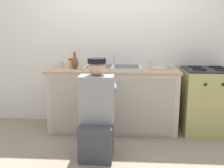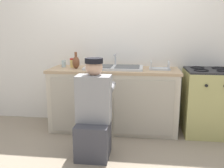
{
  "view_description": "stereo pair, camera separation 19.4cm",
  "coord_description": "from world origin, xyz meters",
  "px_view_note": "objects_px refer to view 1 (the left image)",
  "views": [
    {
      "loc": [
        0.21,
        -3.12,
        1.4
      ],
      "look_at": [
        0.0,
        0.1,
        0.7
      ],
      "focal_mm": 40.0,
      "sensor_mm": 36.0,
      "label": 1
    },
    {
      "loc": [
        0.4,
        -3.11,
        1.4
      ],
      "look_at": [
        0.0,
        0.1,
        0.7
      ],
      "focal_mm": 40.0,
      "sensor_mm": 36.0,
      "label": 2
    }
  ],
  "objects_px": {
    "condiment_jar": "(71,63)",
    "plumber_person": "(97,117)",
    "dish_rack_tray": "(158,67)",
    "water_glass": "(62,64)",
    "vase_decorative": "(75,62)",
    "stove_range": "(205,100)",
    "sink_double_basin": "(113,67)"
  },
  "relations": [
    {
      "from": "stove_range",
      "to": "vase_decorative",
      "type": "distance_m",
      "value": 1.88
    },
    {
      "from": "water_glass",
      "to": "condiment_jar",
      "type": "xyz_separation_m",
      "value": [
        0.12,
        0.02,
        0.01
      ]
    },
    {
      "from": "vase_decorative",
      "to": "dish_rack_tray",
      "type": "distance_m",
      "value": 1.15
    },
    {
      "from": "stove_range",
      "to": "plumber_person",
      "type": "distance_m",
      "value": 1.63
    },
    {
      "from": "plumber_person",
      "to": "dish_rack_tray",
      "type": "xyz_separation_m",
      "value": [
        0.76,
        0.82,
        0.44
      ]
    },
    {
      "from": "water_glass",
      "to": "dish_rack_tray",
      "type": "height_order",
      "value": "dish_rack_tray"
    },
    {
      "from": "dish_rack_tray",
      "to": "condiment_jar",
      "type": "height_order",
      "value": "condiment_jar"
    },
    {
      "from": "plumber_person",
      "to": "vase_decorative",
      "type": "relative_size",
      "value": 4.8
    },
    {
      "from": "sink_double_basin",
      "to": "stove_range",
      "type": "relative_size",
      "value": 0.88
    },
    {
      "from": "plumber_person",
      "to": "vase_decorative",
      "type": "height_order",
      "value": "vase_decorative"
    },
    {
      "from": "vase_decorative",
      "to": "plumber_person",
      "type": "bearing_deg",
      "value": -62.47
    },
    {
      "from": "sink_double_basin",
      "to": "stove_range",
      "type": "xyz_separation_m",
      "value": [
        1.29,
        -0.0,
        -0.45
      ]
    },
    {
      "from": "stove_range",
      "to": "water_glass",
      "type": "height_order",
      "value": "water_glass"
    },
    {
      "from": "plumber_person",
      "to": "dish_rack_tray",
      "type": "height_order",
      "value": "plumber_person"
    },
    {
      "from": "sink_double_basin",
      "to": "plumber_person",
      "type": "distance_m",
      "value": 0.93
    },
    {
      "from": "sink_double_basin",
      "to": "vase_decorative",
      "type": "relative_size",
      "value": 3.48
    },
    {
      "from": "stove_range",
      "to": "plumber_person",
      "type": "relative_size",
      "value": 0.82
    },
    {
      "from": "sink_double_basin",
      "to": "stove_range",
      "type": "distance_m",
      "value": 1.36
    },
    {
      "from": "plumber_person",
      "to": "water_glass",
      "type": "bearing_deg",
      "value": 125.09
    },
    {
      "from": "vase_decorative",
      "to": "stove_range",
      "type": "bearing_deg",
      "value": 1.82
    },
    {
      "from": "stove_range",
      "to": "condiment_jar",
      "type": "distance_m",
      "value": 1.96
    },
    {
      "from": "condiment_jar",
      "to": "water_glass",
      "type": "bearing_deg",
      "value": -172.52
    },
    {
      "from": "sink_double_basin",
      "to": "dish_rack_tray",
      "type": "relative_size",
      "value": 2.86
    },
    {
      "from": "sink_double_basin",
      "to": "water_glass",
      "type": "relative_size",
      "value": 8.0
    },
    {
      "from": "condiment_jar",
      "to": "plumber_person",
      "type": "bearing_deg",
      "value": -61.29
    },
    {
      "from": "plumber_person",
      "to": "condiment_jar",
      "type": "distance_m",
      "value": 1.11
    },
    {
      "from": "stove_range",
      "to": "sink_double_basin",
      "type": "bearing_deg",
      "value": 179.9
    },
    {
      "from": "sink_double_basin",
      "to": "water_glass",
      "type": "xyz_separation_m",
      "value": [
        -0.73,
        0.05,
        0.03
      ]
    },
    {
      "from": "stove_range",
      "to": "dish_rack_tray",
      "type": "distance_m",
      "value": 0.8
    },
    {
      "from": "water_glass",
      "to": "dish_rack_tray",
      "type": "relative_size",
      "value": 0.36
    },
    {
      "from": "water_glass",
      "to": "plumber_person",
      "type": "bearing_deg",
      "value": -54.91
    },
    {
      "from": "sink_double_basin",
      "to": "dish_rack_tray",
      "type": "bearing_deg",
      "value": 1.15
    }
  ]
}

